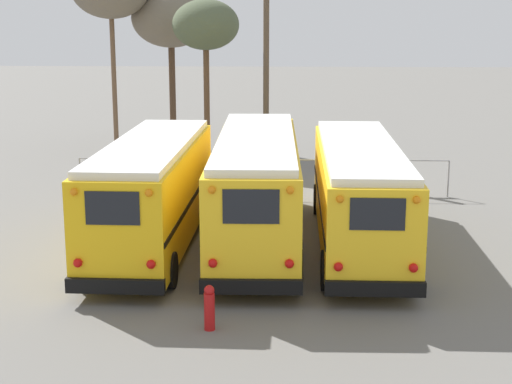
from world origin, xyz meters
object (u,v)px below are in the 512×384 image
(bare_tree_0, at_px, (206,26))
(bare_tree_2, at_px, (171,19))
(school_bus_2, at_px, (359,191))
(fire_hydrant, at_px, (209,307))
(utility_pole, at_px, (266,64))
(school_bus_1, at_px, (256,185))
(school_bus_0, at_px, (152,191))

(bare_tree_0, bearing_deg, bare_tree_2, 119.50)
(bare_tree_2, bearing_deg, school_bus_2, -66.11)
(bare_tree_2, xyz_separation_m, fire_hydrant, (4.32, -24.85, -6.03))
(utility_pole, distance_m, bare_tree_2, 7.93)
(school_bus_1, bearing_deg, utility_pole, 90.15)
(utility_pole, bearing_deg, school_bus_1, -89.85)
(utility_pole, height_order, bare_tree_0, utility_pole)
(utility_pole, bearing_deg, school_bus_2, -76.27)
(school_bus_0, bearing_deg, bare_tree_2, 96.26)
(bare_tree_2, bearing_deg, school_bus_0, -83.74)
(bare_tree_2, bearing_deg, school_bus_1, -74.30)
(school_bus_0, distance_m, school_bus_1, 3.10)
(school_bus_0, xyz_separation_m, school_bus_1, (3.04, 0.57, 0.06))
(bare_tree_0, height_order, bare_tree_2, bare_tree_2)
(school_bus_1, relative_size, bare_tree_0, 1.47)
(school_bus_0, distance_m, utility_pole, 13.56)
(bare_tree_0, xyz_separation_m, bare_tree_2, (-2.19, 3.87, 0.31))
(fire_hydrant, bearing_deg, bare_tree_2, 99.85)
(school_bus_1, height_order, fire_hydrant, school_bus_1)
(school_bus_1, bearing_deg, bare_tree_0, 101.52)
(school_bus_2, bearing_deg, utility_pole, 103.73)
(school_bus_1, bearing_deg, bare_tree_2, 105.70)
(school_bus_1, distance_m, fire_hydrant, 6.90)
(bare_tree_0, bearing_deg, utility_pole, -33.78)
(utility_pole, distance_m, fire_hydrant, 19.51)
(school_bus_0, bearing_deg, utility_pole, 76.86)
(school_bus_0, relative_size, bare_tree_2, 1.21)
(utility_pole, bearing_deg, fire_hydrant, -92.24)
(school_bus_1, xyz_separation_m, fire_hydrant, (-0.78, -6.73, -1.27))
(bare_tree_2, bearing_deg, utility_pole, -48.85)
(school_bus_2, relative_size, utility_pole, 1.18)
(utility_pole, height_order, fire_hydrant, utility_pole)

